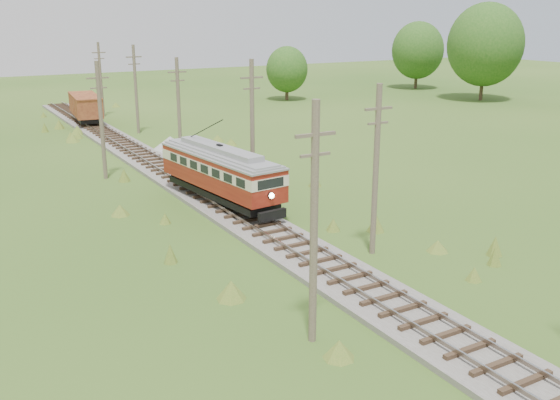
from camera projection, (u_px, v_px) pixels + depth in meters
railbed_main at (193, 187)px, 43.58m from camera, size 3.60×96.00×0.57m
streetcar at (220, 170)px, 38.99m from camera, size 3.79×11.25×5.09m
gondola at (86, 106)px, 68.68m from camera, size 3.52×8.52×2.75m
gravel_pile at (173, 144)px, 55.53m from camera, size 3.74×3.97×1.36m
utility_pole_r_2 at (376, 169)px, 30.65m from camera, size 1.60×0.30×8.60m
utility_pole_r_3 at (252, 126)px, 41.35m from camera, size 1.60×0.30×9.00m
utility_pole_r_4 at (179, 107)px, 52.15m from camera, size 1.60×0.30×8.40m
utility_pole_r_5 at (136, 88)px, 63.07m from camera, size 1.60×0.30×8.90m
utility_pole_r_6 at (101, 79)px, 73.82m from camera, size 1.60×0.30×8.70m
utility_pole_l_a at (314, 223)px, 22.02m from camera, size 1.60×0.30×9.00m
utility_pole_l_b at (101, 120)px, 45.21m from camera, size 1.60×0.30×8.60m
tree_right_4 at (485, 45)px, 87.16m from camera, size 10.50×10.50×13.53m
tree_right_5 at (418, 50)px, 101.86m from camera, size 8.40×8.40×10.82m
tree_mid_b at (287, 69)px, 88.31m from camera, size 5.88×5.88×7.57m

